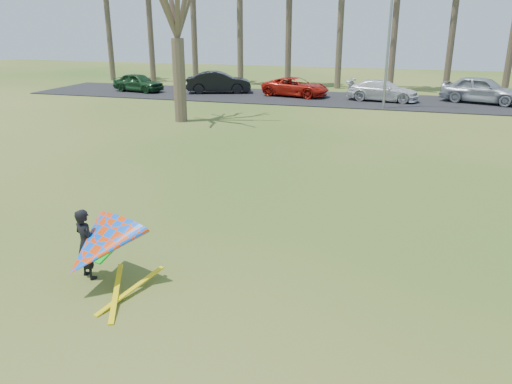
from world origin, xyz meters
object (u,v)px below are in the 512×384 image
(car_4, at_px, (482,90))
(kite_flyer, at_px, (97,247))
(car_0, at_px, (138,82))
(car_2, at_px, (296,87))
(streetlight, at_px, (392,31))
(car_3, at_px, (383,90))
(car_1, at_px, (219,82))

(car_4, bearing_deg, kite_flyer, 179.00)
(car_0, relative_size, car_2, 0.85)
(streetlight, distance_m, car_2, 8.09)
(car_2, relative_size, kite_flyer, 1.92)
(car_3, distance_m, car_4, 6.12)
(car_1, distance_m, kite_flyer, 27.87)
(car_1, xyz_separation_m, kite_flyer, (7.59, -26.82, 0.02))
(car_0, distance_m, car_1, 6.04)
(car_2, bearing_deg, car_0, 106.36)
(car_1, distance_m, car_3, 11.62)
(car_0, height_order, car_2, car_0)
(car_2, height_order, car_4, car_4)
(streetlight, bearing_deg, car_1, 163.73)
(car_1, xyz_separation_m, car_2, (5.72, -0.08, -0.12))
(streetlight, bearing_deg, car_3, 97.57)
(car_1, height_order, kite_flyer, kite_flyer)
(car_3, xyz_separation_m, car_4, (6.06, 0.86, 0.17))
(car_3, bearing_deg, streetlight, -165.36)
(car_2, xyz_separation_m, kite_flyer, (1.88, -26.74, 0.14))
(streetlight, bearing_deg, car_2, 151.43)
(car_2, distance_m, car_4, 11.96)
(car_3, relative_size, car_4, 0.93)
(car_0, xyz_separation_m, car_4, (23.62, 1.36, 0.17))
(car_1, xyz_separation_m, car_4, (17.66, 0.33, 0.08))
(car_1, distance_m, car_4, 17.67)
(car_4, bearing_deg, streetlight, 143.46)
(car_1, bearing_deg, car_3, -112.30)
(car_1, relative_size, kite_flyer, 1.93)
(car_4, relative_size, kite_flyer, 2.06)
(car_2, height_order, kite_flyer, kite_flyer)
(car_4, xyz_separation_m, kite_flyer, (-10.07, -27.15, -0.06))
(car_2, bearing_deg, kite_flyer, -164.28)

